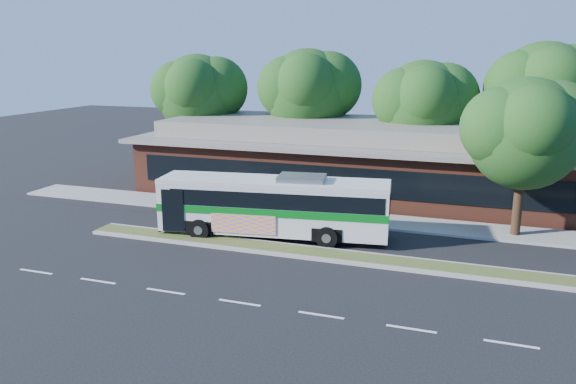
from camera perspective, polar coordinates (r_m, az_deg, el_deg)
name	(u,v)px	position (r m, az deg, el deg)	size (l,w,h in m)	color
ground	(353,264)	(23.88, 6.67, -7.31)	(120.00, 120.00, 0.00)	black
median_strip	(357,258)	(24.40, 6.98, -6.66)	(26.00, 1.10, 0.15)	#495423
sidewalk	(380,221)	(29.82, 9.34, -2.96)	(44.00, 2.60, 0.12)	gray
parking_lot	(127,183)	(39.95, -16.00, 0.88)	(14.00, 12.00, 0.01)	black
plaza_building	(400,161)	(35.69, 11.30, 3.14)	(33.20, 11.20, 4.45)	brown
tree_bg_a	(204,93)	(41.72, -8.54, 9.94)	(6.47, 5.80, 8.63)	black
tree_bg_b	(314,90)	(39.64, 2.65, 10.28)	(6.69, 6.00, 9.00)	black
tree_bg_c	(430,103)	(37.20, 14.18, 8.80)	(6.24, 5.60, 8.26)	black
tree_bg_d	(550,91)	(38.22, 25.10, 9.30)	(6.91, 6.20, 9.37)	black
transit_bus	(275,202)	(26.74, -1.38, -1.05)	(11.17, 3.83, 3.08)	silver
sedan	(241,187)	(34.47, -4.78, 0.55)	(1.95, 4.80, 1.39)	silver
sidewalk_tree	(534,131)	(28.44, 23.70, 5.69)	(5.83, 5.23, 7.61)	black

